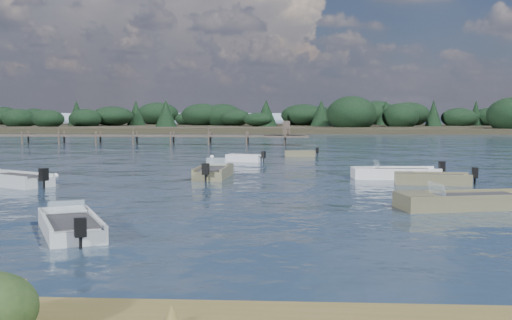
# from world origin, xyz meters

# --- Properties ---
(ground) EXTENTS (400.00, 400.00, 0.00)m
(ground) POSITION_xyz_m (0.00, 60.00, 0.00)
(ground) COLOR #162435
(ground) RESTS_ON ground
(shore_lip) EXTENTS (160.00, 0.60, 0.30)m
(shore_lip) POSITION_xyz_m (0.00, -12.20, 0.00)
(shore_lip) COLOR black
(shore_lip) RESTS_ON ground
(dinghy_mid_white_a) EXTENTS (5.82, 3.06, 1.34)m
(dinghy_mid_white_a) POSITION_xyz_m (11.81, 2.39, 0.17)
(dinghy_mid_white_a) COLOR #6C6748
(dinghy_mid_white_a) RESTS_ON ground
(dinghy_extra_a) EXTENTS (1.96, 4.80, 1.37)m
(dinghy_extra_a) POSITION_xyz_m (0.21, 13.55, 0.18)
(dinghy_extra_a) COLOR #6C6748
(dinghy_extra_a) RESTS_ON ground
(dinghy_mid_grey) EXTENTS (5.08, 4.02, 1.32)m
(dinghy_mid_grey) POSITION_xyz_m (-9.96, 8.98, 0.18)
(dinghy_mid_grey) COLOR #ABB0B2
(dinghy_mid_grey) RESTS_ON ground
(tender_far_grey_b) EXTENTS (2.89, 1.14, 0.98)m
(tender_far_grey_b) POSITION_xyz_m (5.42, 30.59, 0.14)
(tender_far_grey_b) COLOR #6C6748
(tender_far_grey_b) RESTS_ON ground
(dinghy_extra_b) EXTENTS (4.38, 1.94, 1.17)m
(dinghy_extra_b) POSITION_xyz_m (12.36, 10.89, 0.16)
(dinghy_extra_b) COLOR #6C6748
(dinghy_extra_b) RESTS_ON ground
(dinghy_mid_white_b) EXTENTS (5.38, 2.18, 1.32)m
(dinghy_mid_white_b) POSITION_xyz_m (10.79, 13.59, 0.17)
(dinghy_mid_white_b) COLOR silver
(dinghy_mid_white_b) RESTS_ON ground
(dinghy_near_olive) EXTENTS (3.48, 4.79, 1.18)m
(dinghy_near_olive) POSITION_xyz_m (-2.25, -3.75, 0.15)
(dinghy_near_olive) COLOR #ABB0B2
(dinghy_near_olive) RESTS_ON ground
(tender_far_white) EXTENTS (3.15, 2.03, 1.06)m
(tender_far_white) POSITION_xyz_m (1.12, 25.11, 0.15)
(tender_far_white) COLOR silver
(tender_far_white) RESTS_ON ground
(buoy_a) EXTENTS (0.32, 0.32, 0.32)m
(buoy_a) POSITION_xyz_m (-1.99, -5.39, 0.00)
(buoy_a) COLOR white
(buoy_a) RESTS_ON ground
(buoy_b) EXTENTS (0.32, 0.32, 0.32)m
(buoy_b) POSITION_xyz_m (9.50, 3.13, 0.00)
(buoy_b) COLOR white
(buoy_b) RESTS_ON ground
(buoy_c) EXTENTS (0.32, 0.32, 0.32)m
(buoy_c) POSITION_xyz_m (-8.97, 7.72, 0.00)
(buoy_c) COLOR white
(buoy_c) RESTS_ON ground
(buoy_e) EXTENTS (0.32, 0.32, 0.32)m
(buoy_e) POSITION_xyz_m (-2.01, 29.67, 0.00)
(buoy_e) COLOR white
(buoy_e) RESTS_ON ground
(buoy_extra_a) EXTENTS (0.32, 0.32, 0.32)m
(buoy_extra_a) POSITION_xyz_m (-9.41, 13.80, 0.00)
(buoy_extra_a) COLOR white
(buoy_extra_a) RESTS_ON ground
(jetty) EXTENTS (64.50, 3.20, 3.40)m
(jetty) POSITION_xyz_m (-21.74, 47.99, 0.98)
(jetty) COLOR #4A3F36
(jetty) RESTS_ON ground
(far_headland) EXTENTS (190.00, 40.00, 5.80)m
(far_headland) POSITION_xyz_m (25.00, 100.00, 1.96)
(far_headland) COLOR black
(far_headland) RESTS_ON ground
(distant_haze) EXTENTS (280.00, 20.00, 2.40)m
(distant_haze) POSITION_xyz_m (-90.00, 230.00, 0.00)
(distant_haze) COLOR #91A4B3
(distant_haze) RESTS_ON ground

